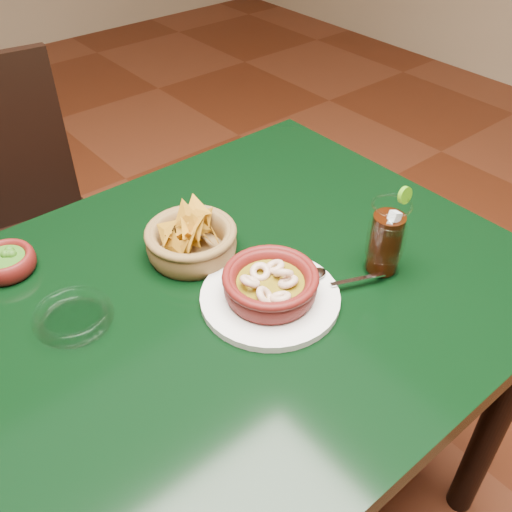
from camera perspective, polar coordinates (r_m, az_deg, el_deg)
dining_table at (r=0.98m, az=-7.14°, el=-9.94°), size 1.20×0.80×0.75m
dining_chair at (r=1.57m, az=-22.86°, el=1.71°), size 0.48×0.48×0.93m
shrimp_plate at (r=0.91m, az=1.47°, el=-3.14°), size 0.29×0.23×0.07m
chip_basket at (r=1.01m, az=-6.49°, el=1.52°), size 0.19×0.19×0.11m
guacamole_ramekin at (r=1.06m, az=-23.73°, el=-0.54°), size 0.12×0.12×0.04m
cola_drink at (r=0.97m, az=12.88°, el=1.72°), size 0.13×0.13×0.15m
glass_ashtray at (r=0.92m, az=-17.77°, el=-5.84°), size 0.13×0.13×0.03m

